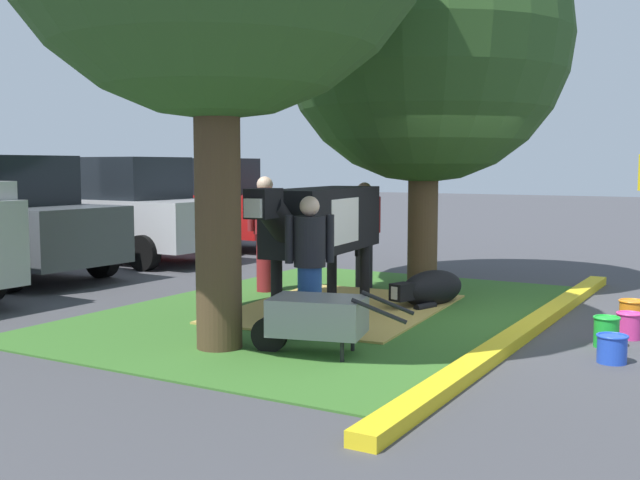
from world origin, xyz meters
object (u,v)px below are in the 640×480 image
person_visitor_near (310,263)px  person_visitor_far (364,232)px  shade_tree_right (425,39)px  bucket_blue (612,348)px  bucket_pink (629,325)px  sedan_red (201,204)px  person_handler (265,230)px  bucket_green (606,331)px  sedan_silver (124,210)px  wheelbarrow (315,317)px  bucket_orange (632,313)px  cow_holstein (320,221)px  calf_lying (431,289)px

person_visitor_near → person_visitor_far: bearing=17.2°
shade_tree_right → bucket_blue: size_ratio=19.82×
person_visitor_near → bucket_pink: size_ratio=5.37×
person_visitor_far → bucket_pink: size_ratio=5.62×
bucket_blue → sedan_red: (6.26, 9.98, 0.84)m
person_handler → sedan_red: 6.68m
person_handler → bucket_green: 5.11m
bucket_blue → bucket_green: (0.64, 0.16, 0.02)m
person_visitor_far → bucket_green: (-2.10, -3.85, -0.70)m
bucket_green → sedan_silver: 9.98m
bucket_pink → shade_tree_right: bearing=57.5°
person_visitor_near → sedan_silver: size_ratio=0.34×
bucket_pink → bucket_blue: bearing=-179.1°
wheelbarrow → bucket_orange: wheelbarrow is taller
shade_tree_right → wheelbarrow: bearing=-170.8°
person_visitor_near → person_handler: bearing=43.0°
bucket_blue → bucket_orange: bucket_orange is taller
bucket_blue → bucket_orange: bearing=2.6°
bucket_blue → bucket_green: bucket_green is taller
person_visitor_far → wheelbarrow: size_ratio=1.00×
person_handler → bucket_blue: (-1.69, -5.10, -0.78)m
cow_holstein → shade_tree_right: bearing=-8.9°
bucket_pink → sedan_silver: sedan_silver is taller
sedan_silver → sedan_red: 2.78m
calf_lying → sedan_red: size_ratio=0.30×
cow_holstein → sedan_silver: sedan_silver is taller
sedan_silver → shade_tree_right: bearing=-92.4°
shade_tree_right → person_visitor_near: shade_tree_right is taller
bucket_green → cow_holstein: bearing=87.1°
shade_tree_right → sedan_silver: 6.97m
cow_holstein → calf_lying: bearing=-45.8°
person_visitor_near → sedan_silver: sedan_silver is taller
cow_holstein → person_visitor_near: cow_holstein is taller
shade_tree_right → bucket_green: (-2.60, -3.11, -3.56)m
shade_tree_right → wheelbarrow: shade_tree_right is taller
bucket_orange → bucket_pink: bearing=-174.5°
shade_tree_right → bucket_blue: 5.83m
bucket_green → bucket_pink: bucket_green is taller
person_visitor_far → wheelbarrow: (-3.91, -1.45, -0.48)m
cow_holstein → person_visitor_near: 1.58m
sedan_red → bucket_orange: bearing=-114.0°
calf_lying → bucket_green: calf_lying is taller
shade_tree_right → sedan_silver: size_ratio=1.32×
person_visitor_near → wheelbarrow: size_ratio=0.95×
sedan_silver → calf_lying: bearing=-103.0°
shade_tree_right → bucket_orange: bearing=-113.5°
person_handler → bucket_pink: (-0.53, -5.08, -0.77)m
calf_lying → cow_holstein: bearing=134.2°
cow_holstein → bucket_green: (-0.17, -3.50, -0.99)m
person_handler → wheelbarrow: size_ratio=1.05×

